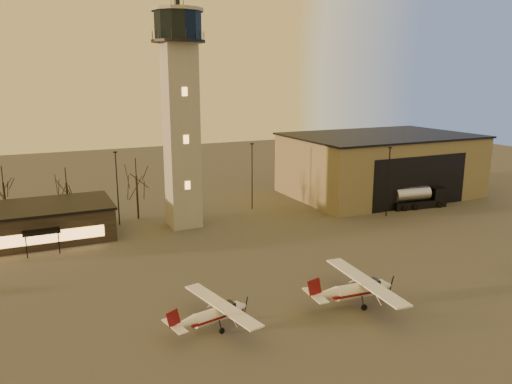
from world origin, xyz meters
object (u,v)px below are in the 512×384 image
Objects in this scene: terminal at (4,226)px; cessna_rear at (218,316)px; control_tower at (180,104)px; hangar at (379,164)px; fuel_truck at (417,199)px; cessna_front at (361,292)px.

cessna_rear is (16.11, -30.55, -1.23)m from terminal.
hangar is (36.00, 3.98, -11.17)m from control_tower.
cessna_rear is 1.07× the size of fuel_truck.
control_tower reaches higher than cessna_rear.
terminal is at bearing 174.85° from control_tower.
terminal is 58.18m from fuel_truck.
cessna_front is (29.15, -31.94, -1.08)m from terminal.
fuel_truck is at bearing 44.14° from cessna_front.
cessna_front is 13.12m from cessna_rear.
fuel_truck is (-0.37, -9.97, -3.84)m from hangar.
hangar is 53.22m from cessna_rear.
control_tower is 32.99m from cessna_rear.
terminal is (-21.99, 1.98, -14.17)m from control_tower.
control_tower is 3.54× the size of fuel_truck.
hangar is 2.68× the size of cessna_front.
control_tower is at bearing -173.69° from hangar.
cessna_front is 1.16× the size of cessna_rear.
terminal is 2.59× the size of cessna_rear.
terminal reaches higher than fuel_truck.
terminal is (-57.99, -2.00, -3.00)m from hangar.
terminal is at bearing -178.03° from hangar.
fuel_truck is (41.52, 22.57, 0.39)m from cessna_rear.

